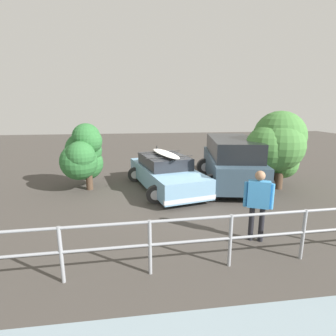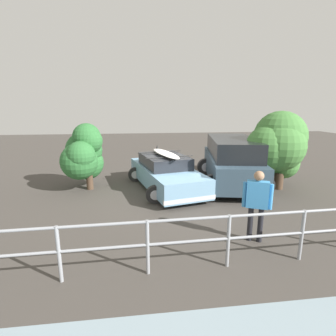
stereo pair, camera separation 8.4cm
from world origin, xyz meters
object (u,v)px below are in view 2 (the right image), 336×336
Objects in this scene: sedan_car at (166,173)px; person_bystander at (257,200)px; suv_car at (231,161)px; bush_near_right at (276,143)px; bush_near_left at (84,154)px.

person_bystander is at bearing 110.28° from sedan_car.
suv_car is at bearing -103.54° from person_bystander.
person_bystander is 4.74m from bush_near_right.
bush_near_right is at bearing -123.15° from person_bystander.
bush_near_right is (-4.16, 0.41, 1.12)m from sedan_car.
person_bystander is at bearing 56.85° from bush_near_right.
sedan_car is at bearing -69.72° from person_bystander.
suv_car reaches higher than person_bystander.
bush_near_left is (4.68, -4.70, 0.32)m from person_bystander.
person_bystander is (-1.60, 4.33, 0.41)m from sedan_car.
sedan_car is at bearing -5.58° from bush_near_right.
sedan_car is 2.79× the size of person_bystander.
suv_car is 3.02× the size of person_bystander.
bush_near_left is at bearing -6.18° from bush_near_right.
sedan_car is 0.92× the size of suv_car.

